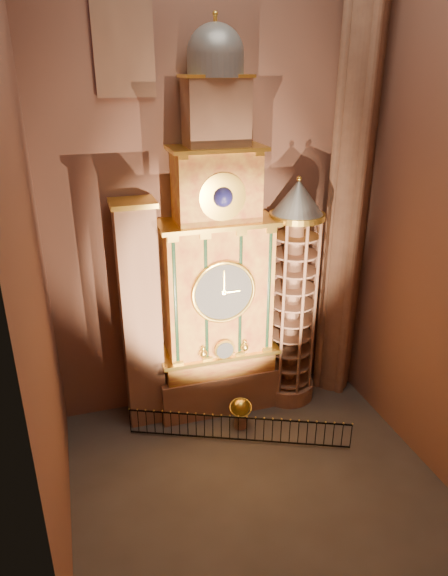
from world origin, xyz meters
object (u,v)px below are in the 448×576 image
object	(u,v)px
celestial_globe	(241,411)
astronomical_clock	(217,275)
portrait_tower	(141,317)
stair_turret	(292,298)
iron_railing	(238,429)

from	to	relation	value
celestial_globe	astronomical_clock	bearing A→B (deg)	103.88
portrait_tower	stair_turret	world-z (taller)	stair_turret
astronomical_clock	portrait_tower	world-z (taller)	astronomical_clock
stair_turret	iron_railing	distance (m)	6.31
stair_turret	celestial_globe	xyz separation A→B (m)	(-3.01, -1.72, -4.39)
portrait_tower	iron_railing	xyz separation A→B (m)	(3.48, -2.90, -4.48)
astronomical_clock	celestial_globe	bearing A→B (deg)	-76.12
portrait_tower	iron_railing	distance (m)	6.37
celestial_globe	portrait_tower	bearing A→B (deg)	152.83
portrait_tower	stair_turret	bearing A→B (deg)	-2.33
portrait_tower	celestial_globe	xyz separation A→B (m)	(3.89, -2.00, -4.28)
portrait_tower	iron_railing	size ratio (longest dim) A/B	1.16
celestial_globe	iron_railing	size ratio (longest dim) A/B	0.17
portrait_tower	stair_turret	xyz separation A→B (m)	(6.90, -0.28, 0.12)
astronomical_clock	celestial_globe	distance (m)	6.15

